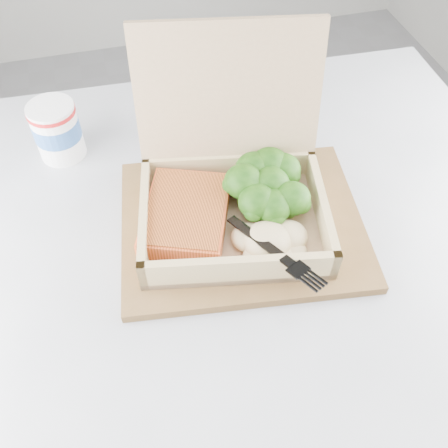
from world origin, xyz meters
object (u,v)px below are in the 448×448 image
object	(u,v)px
serving_tray	(242,223)
takeout_container	(232,177)
paper_cup	(57,129)
cafe_table	(254,326)

from	to	relation	value
serving_tray	takeout_container	xyz separation A→B (m)	(-0.01, 0.03, 0.06)
takeout_container	paper_cup	size ratio (longest dim) A/B	3.13
serving_tray	paper_cup	distance (m)	0.31
serving_tray	takeout_container	distance (m)	0.07
paper_cup	takeout_container	bearing A→B (deg)	-40.05
serving_tray	cafe_table	bearing A→B (deg)	-79.21
cafe_table	takeout_container	xyz separation A→B (m)	(-0.02, 0.08, 0.26)
takeout_container	paper_cup	world-z (taller)	takeout_container
serving_tray	takeout_container	world-z (taller)	takeout_container
cafe_table	paper_cup	world-z (taller)	paper_cup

